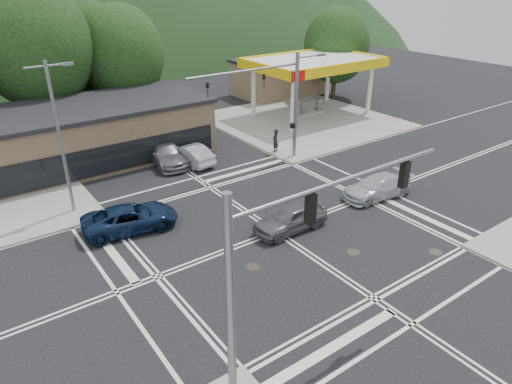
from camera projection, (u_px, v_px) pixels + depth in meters
ground at (276, 232)px, 25.60m from camera, size 120.00×120.00×0.00m
sidewalk_ne at (302, 121)px, 44.41m from camera, size 16.00×16.00×0.15m
gas_station_canopy at (314, 65)px, 44.01m from camera, size 12.32×8.34×5.75m
convenience_store at (279, 78)px, 53.54m from camera, size 10.00×6.00×3.80m
commercial_row at (44, 143)px, 32.94m from camera, size 24.00×8.00×4.00m
hill_north at (0, 44)px, 91.35m from camera, size 252.00×126.00×140.00m
tree_n_b at (35, 46)px, 36.58m from camera, size 9.00×9.00×12.98m
tree_n_c at (121, 54)px, 40.83m from camera, size 7.60×7.60×10.87m
tree_n_e at (73, 44)px, 41.89m from camera, size 8.40×8.40×11.98m
tree_ne at (337, 45)px, 50.27m from camera, size 7.20×7.20×9.99m
streetlight_nw at (60, 132)px, 25.54m from camera, size 2.50×0.25×9.00m
signal_mast_ne at (283, 95)px, 33.03m from camera, size 11.65×0.30×8.00m
signal_mast_sw at (279, 262)px, 14.02m from camera, size 9.14×0.28×8.00m
car_blue_west at (130, 218)px, 25.52m from camera, size 5.57×3.25×1.46m
car_grey_center at (291, 218)px, 25.47m from camera, size 4.47×1.81×1.52m
car_silver_east at (377, 187)px, 29.28m from camera, size 5.03×2.50×1.40m
car_queue_a at (190, 154)px, 34.44m from camera, size 2.09×4.68×1.49m
car_queue_b at (163, 131)px, 39.19m from camera, size 2.51×5.04×1.65m
car_northbound at (165, 153)px, 34.46m from camera, size 2.80×5.79×1.62m
pedestrian at (275, 141)px, 36.15m from camera, size 0.81×0.70×1.86m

